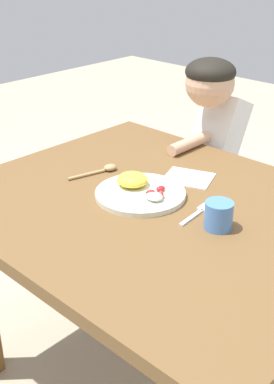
{
  "coord_description": "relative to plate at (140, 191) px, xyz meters",
  "views": [
    {
      "loc": [
        0.88,
        -1.01,
        1.44
      ],
      "look_at": [
        -0.07,
        -0.02,
        0.75
      ],
      "focal_mm": 47.92,
      "sensor_mm": 36.0,
      "label": 1
    }
  ],
  "objects": [
    {
      "name": "dining_table",
      "position": [
        0.08,
        -0.0,
        -0.13
      ],
      "size": [
        1.19,
        0.97,
        0.73
      ],
      "color": "brown",
      "rests_on": "ground_plane"
    },
    {
      "name": "person",
      "position": [
        -0.13,
        0.58,
        -0.12
      ],
      "size": [
        0.19,
        0.41,
        1.05
      ],
      "rotation": [
        0.0,
        0.0,
        3.14
      ],
      "color": "#4A4573",
      "rests_on": "ground_plane"
    },
    {
      "name": "ground_plane",
      "position": [
        0.08,
        -0.0,
        -0.74
      ],
      "size": [
        8.0,
        8.0,
        0.0
      ],
      "primitive_type": "plane",
      "color": "#B1A58C"
    },
    {
      "name": "plate",
      "position": [
        0.0,
        0.0,
        0.0
      ],
      "size": [
        0.28,
        0.28,
        0.06
      ],
      "color": "beige",
      "rests_on": "dining_table"
    },
    {
      "name": "spoon",
      "position": [
        -0.21,
        0.04,
        -0.01
      ],
      "size": [
        0.07,
        0.18,
        0.02
      ],
      "rotation": [
        0.0,
        0.0,
        1.31
      ],
      "color": "tan",
      "rests_on": "dining_table"
    },
    {
      "name": "fork",
      "position": [
        0.2,
        0.04,
        -0.01
      ],
      "size": [
        0.04,
        0.19,
        0.01
      ],
      "rotation": [
        0.0,
        0.0,
        1.67
      ],
      "color": "silver",
      "rests_on": "dining_table"
    },
    {
      "name": "napkin",
      "position": [
        0.03,
        0.2,
        -0.01
      ],
      "size": [
        0.19,
        0.18,
        0.0
      ],
      "primitive_type": "cube",
      "rotation": [
        0.0,
        0.0,
        0.37
      ],
      "color": "white",
      "rests_on": "dining_table"
    },
    {
      "name": "drinking_cup",
      "position": [
        0.29,
        0.0,
        0.02
      ],
      "size": [
        0.08,
        0.08,
        0.08
      ],
      "primitive_type": "cylinder",
      "color": "#497ECC",
      "rests_on": "dining_table"
    }
  ]
}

